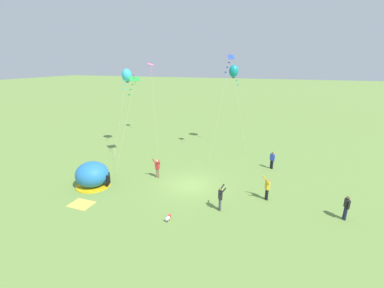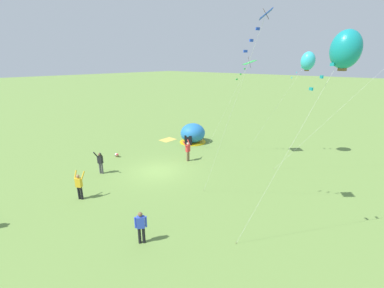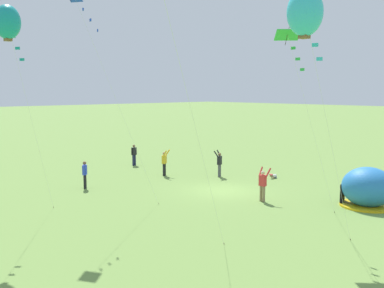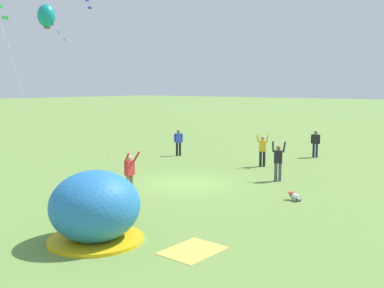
% 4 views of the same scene
% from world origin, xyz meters
% --- Properties ---
extents(ground_plane, '(300.00, 300.00, 0.00)m').
position_xyz_m(ground_plane, '(0.00, 0.00, 0.00)').
color(ground_plane, olive).
extents(popup_tent, '(2.81, 2.81, 2.10)m').
position_xyz_m(popup_tent, '(-7.74, -2.80, 1.00)').
color(popup_tent, '#2672BF').
rests_on(popup_tent, ground).
extents(picnic_blanket, '(1.73, 1.34, 0.01)m').
position_xyz_m(picnic_blanket, '(-6.61, -5.56, 0.01)').
color(picnic_blanket, gold).
rests_on(picnic_blanket, ground).
extents(toddler_crawling, '(0.34, 0.55, 0.32)m').
position_xyz_m(toddler_crawling, '(0.25, -5.32, 0.18)').
color(toddler_crawling, white).
rests_on(toddler_crawling, ground).
extents(person_flying_kite, '(0.62, 0.72, 1.89)m').
position_xyz_m(person_flying_kite, '(3.21, -3.01, 1.00)').
color(person_flying_kite, '#4C4C51').
rests_on(person_flying_kite, ground).
extents(person_arms_raised, '(0.64, 0.72, 1.89)m').
position_xyz_m(person_arms_raised, '(6.20, -0.45, 1.00)').
color(person_arms_raised, black).
rests_on(person_arms_raised, ground).
extents(person_strolling, '(0.30, 0.58, 1.72)m').
position_xyz_m(person_strolling, '(11.27, -1.44, 0.96)').
color(person_strolling, '#1E2347').
rests_on(person_strolling, ground).
extents(person_watching_sky, '(0.68, 0.48, 1.89)m').
position_xyz_m(person_watching_sky, '(-3.30, 0.39, 1.00)').
color(person_watching_sky, '#8C7251').
rests_on(person_watching_sky, ground).
extents(person_center_field, '(0.47, 0.43, 1.72)m').
position_xyz_m(person_center_field, '(6.31, 5.88, 0.96)').
color(person_center_field, black).
rests_on(person_center_field, ground).
extents(kite_green, '(1.39, 4.99, 8.86)m').
position_xyz_m(kite_green, '(-7.11, 3.67, 8.16)').
color(kite_green, silver).
rests_on(kite_green, ground).
extents(kite_teal, '(2.88, 3.42, 9.67)m').
position_xyz_m(kite_teal, '(1.04, 12.28, 8.94)').
color(kite_teal, silver).
rests_on(kite_teal, ground).
extents(kite_blue, '(1.51, 4.48, 10.72)m').
position_xyz_m(kite_blue, '(1.18, 8.70, 9.90)').
color(kite_blue, silver).
rests_on(kite_blue, ground).
extents(kite_cyan, '(1.12, 5.14, 9.26)m').
position_xyz_m(kite_cyan, '(-10.28, 7.44, 8.51)').
color(kite_cyan, silver).
rests_on(kite_cyan, ground).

